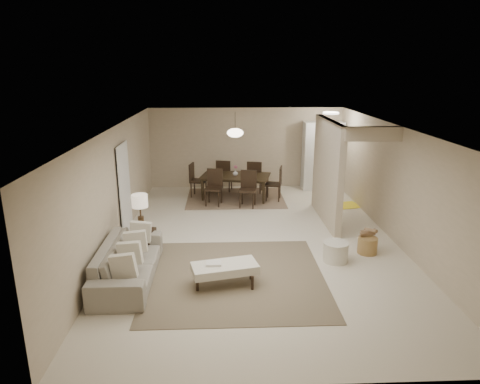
{
  "coord_description": "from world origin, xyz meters",
  "views": [
    {
      "loc": [
        -0.74,
        -8.76,
        3.68
      ],
      "look_at": [
        -0.37,
        0.25,
        1.05
      ],
      "focal_mm": 32.0,
      "sensor_mm": 36.0,
      "label": 1
    }
  ],
  "objects_px": {
    "sofa": "(128,262)",
    "ottoman_bench": "(225,268)",
    "round_pouf": "(336,252)",
    "wicker_basket": "(367,245)",
    "side_table": "(143,242)",
    "pantry_cabinet": "(322,156)",
    "dining_table": "(235,187)"
  },
  "relations": [
    {
      "from": "ottoman_bench",
      "to": "side_table",
      "type": "xyz_separation_m",
      "value": [
        -1.67,
        1.42,
        -0.07
      ]
    },
    {
      "from": "sofa",
      "to": "side_table",
      "type": "relative_size",
      "value": 4.67
    },
    {
      "from": "sofa",
      "to": "round_pouf",
      "type": "height_order",
      "value": "sofa"
    },
    {
      "from": "pantry_cabinet",
      "to": "round_pouf",
      "type": "relative_size",
      "value": 4.17
    },
    {
      "from": "sofa",
      "to": "ottoman_bench",
      "type": "distance_m",
      "value": 1.75
    },
    {
      "from": "ottoman_bench",
      "to": "dining_table",
      "type": "relative_size",
      "value": 0.63
    },
    {
      "from": "round_pouf",
      "to": "dining_table",
      "type": "bearing_deg",
      "value": 113.09
    },
    {
      "from": "pantry_cabinet",
      "to": "ottoman_bench",
      "type": "relative_size",
      "value": 1.73
    },
    {
      "from": "round_pouf",
      "to": "ottoman_bench",
      "type": "bearing_deg",
      "value": -157.8
    },
    {
      "from": "sofa",
      "to": "dining_table",
      "type": "xyz_separation_m",
      "value": [
        2.07,
        4.9,
        -0.0
      ]
    },
    {
      "from": "side_table",
      "to": "round_pouf",
      "type": "bearing_deg",
      "value": -7.78
    },
    {
      "from": "ottoman_bench",
      "to": "wicker_basket",
      "type": "height_order",
      "value": "ottoman_bench"
    },
    {
      "from": "pantry_cabinet",
      "to": "ottoman_bench",
      "type": "height_order",
      "value": "pantry_cabinet"
    },
    {
      "from": "wicker_basket",
      "to": "dining_table",
      "type": "relative_size",
      "value": 0.2
    },
    {
      "from": "round_pouf",
      "to": "sofa",
      "type": "bearing_deg",
      "value": -171.39
    },
    {
      "from": "side_table",
      "to": "round_pouf",
      "type": "xyz_separation_m",
      "value": [
        3.86,
        -0.53,
        -0.06
      ]
    },
    {
      "from": "wicker_basket",
      "to": "dining_table",
      "type": "distance_m",
      "value": 4.74
    },
    {
      "from": "side_table",
      "to": "wicker_basket",
      "type": "relative_size",
      "value": 1.27
    },
    {
      "from": "ottoman_bench",
      "to": "dining_table",
      "type": "height_order",
      "value": "dining_table"
    },
    {
      "from": "sofa",
      "to": "ottoman_bench",
      "type": "bearing_deg",
      "value": -100.23
    },
    {
      "from": "side_table",
      "to": "wicker_basket",
      "type": "height_order",
      "value": "side_table"
    },
    {
      "from": "ottoman_bench",
      "to": "round_pouf",
      "type": "relative_size",
      "value": 2.42
    },
    {
      "from": "round_pouf",
      "to": "wicker_basket",
      "type": "bearing_deg",
      "value": 24.75
    },
    {
      "from": "pantry_cabinet",
      "to": "wicker_basket",
      "type": "bearing_deg",
      "value": -91.61
    },
    {
      "from": "round_pouf",
      "to": "dining_table",
      "type": "relative_size",
      "value": 0.26
    },
    {
      "from": "ottoman_bench",
      "to": "round_pouf",
      "type": "distance_m",
      "value": 2.36
    },
    {
      "from": "sofa",
      "to": "wicker_basket",
      "type": "height_order",
      "value": "sofa"
    },
    {
      "from": "sofa",
      "to": "round_pouf",
      "type": "xyz_separation_m",
      "value": [
        3.91,
        0.59,
        -0.15
      ]
    },
    {
      "from": "pantry_cabinet",
      "to": "dining_table",
      "type": "distance_m",
      "value": 2.97
    },
    {
      "from": "sofa",
      "to": "ottoman_bench",
      "type": "relative_size",
      "value": 1.93
    },
    {
      "from": "sofa",
      "to": "side_table",
      "type": "height_order",
      "value": "sofa"
    },
    {
      "from": "wicker_basket",
      "to": "pantry_cabinet",
      "type": "bearing_deg",
      "value": 88.39
    }
  ]
}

